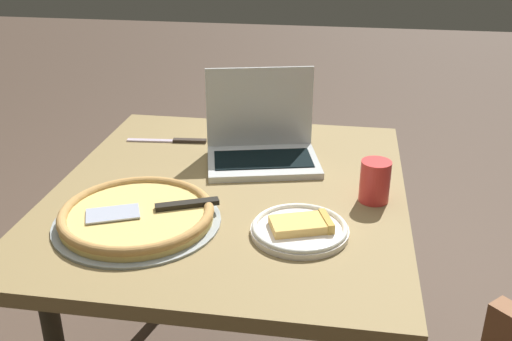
{
  "coord_description": "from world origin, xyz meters",
  "views": [
    {
      "loc": [
        1.35,
        0.28,
        1.42
      ],
      "look_at": [
        0.06,
        0.08,
        0.82
      ],
      "focal_mm": 41.36,
      "sensor_mm": 36.0,
      "label": 1
    }
  ],
  "objects": [
    {
      "name": "dining_table",
      "position": [
        0.0,
        0.0,
        0.66
      ],
      "size": [
        1.02,
        0.9,
        0.74
      ],
      "color": "olive",
      "rests_on": "ground_plane"
    },
    {
      "name": "table_knife",
      "position": [
        -0.29,
        -0.23,
        0.74
      ],
      "size": [
        0.04,
        0.25,
        0.01
      ],
      "color": "silver",
      "rests_on": "dining_table"
    },
    {
      "name": "pizza_tray",
      "position": [
        0.21,
        -0.17,
        0.76
      ],
      "size": [
        0.39,
        0.39,
        0.04
      ],
      "color": "#98A2A2",
      "rests_on": "dining_table"
    },
    {
      "name": "drink_cup",
      "position": [
        0.01,
        0.37,
        0.79
      ],
      "size": [
        0.07,
        0.07,
        0.11
      ],
      "color": "red",
      "rests_on": "dining_table"
    },
    {
      "name": "pizza_plate",
      "position": [
        0.2,
        0.2,
        0.75
      ],
      "size": [
        0.22,
        0.22,
        0.04
      ],
      "color": "white",
      "rests_on": "dining_table"
    },
    {
      "name": "laptop",
      "position": [
        -0.19,
        0.06,
        0.79
      ],
      "size": [
        0.29,
        0.35,
        0.25
      ],
      "color": "#BCC0BF",
      "rests_on": "dining_table"
    }
  ]
}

